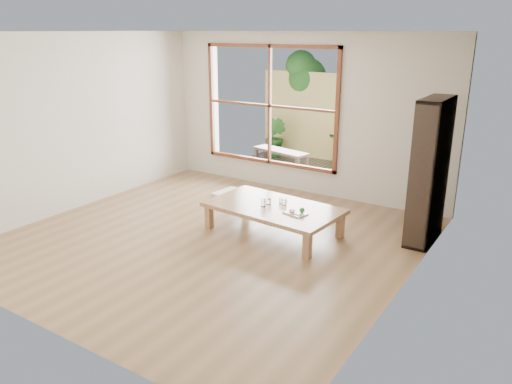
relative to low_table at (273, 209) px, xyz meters
The scene contains 15 objects.
ground 0.89m from the low_table, 133.82° to the right, with size 5.00×5.00×0.00m, color #9B724D.
low_table is the anchor object (origin of this frame).
floor_cushion 1.67m from the low_table, 144.90° to the left, with size 0.50×0.50×0.07m, color white.
bookshelf 2.05m from the low_table, 26.21° to the left, with size 0.30×0.83×1.85m, color #30231B.
glass_tall 0.17m from the low_table, 138.18° to the right, with size 0.07×0.07×0.12m, color silver.
glass_mid 0.18m from the low_table, 44.66° to the left, with size 0.06×0.06×0.09m, color silver.
glass_short 0.17m from the low_table, 75.00° to the left, with size 0.06×0.06×0.08m, color silver.
glass_small 0.12m from the low_table, behind, with size 0.06×0.06×0.08m, color silver.
food_tray 0.42m from the low_table, 13.64° to the right, with size 0.31×0.26×0.09m.
deck 3.21m from the low_table, 111.56° to the left, with size 2.80×2.00×0.05m, color #3E352D.
garden_bench 3.21m from the low_table, 118.35° to the left, with size 1.22×0.59×0.37m.
bamboo_fence 4.17m from the low_table, 106.46° to the left, with size 2.80×0.06×1.80m, color tan.
shrub_right 3.57m from the low_table, 96.37° to the left, with size 0.77×0.67×0.86m, color #255920.
shrub_left 4.13m from the low_table, 120.22° to the left, with size 0.48×0.39×0.87m, color #255920.
garden_tree 4.82m from the low_table, 113.43° to the left, with size 1.04×0.85×2.22m.
Camera 1 is at (3.77, -4.79, 2.62)m, focal length 35.00 mm.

